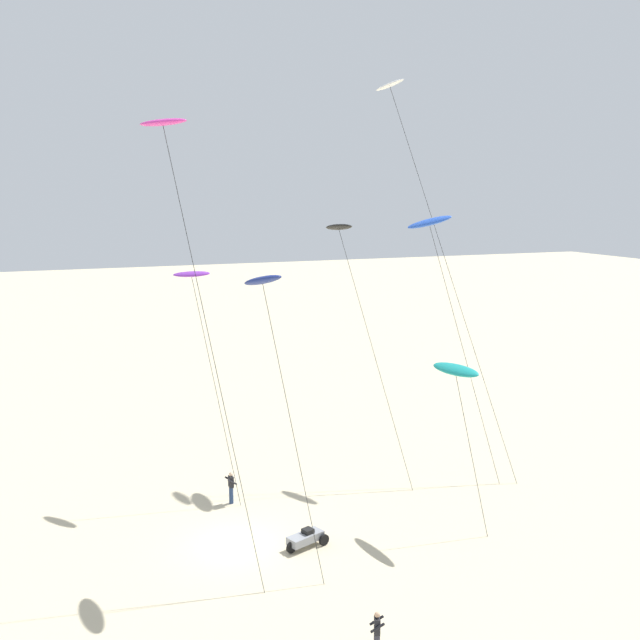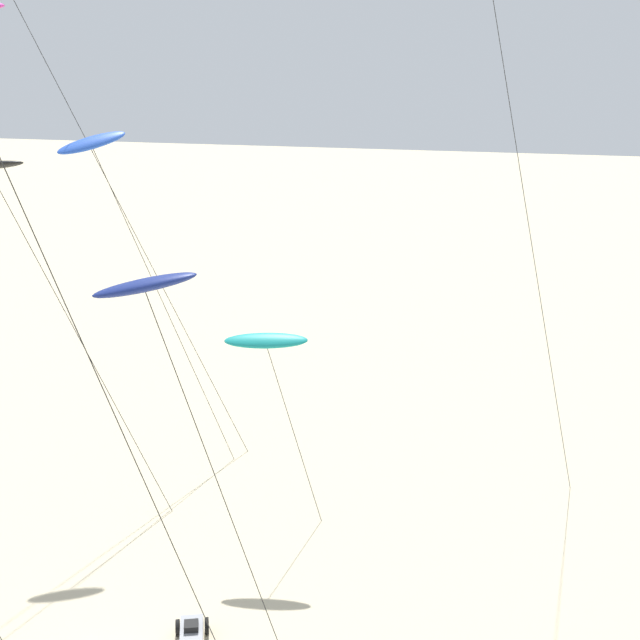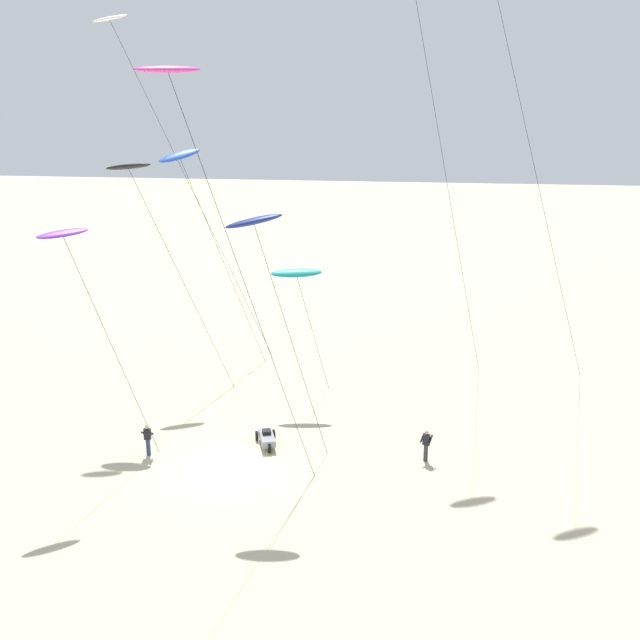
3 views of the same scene
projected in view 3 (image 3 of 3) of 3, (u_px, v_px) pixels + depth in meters
The scene contains 11 objects.
ground_plane at pixel (227, 470), 35.55m from camera, with size 260.00×260.00×0.00m, color beige.
kite_magenta at pixel (169, 74), 28.00m from camera, with size 6.67×3.53×18.75m.
kite_white at pixel (114, 28), 42.29m from camera, with size 9.58×4.59×22.30m.
kite_navy at pixel (254, 222), 32.74m from camera, with size 4.60×2.20×12.60m.
kite_blue at pixel (180, 157), 44.74m from camera, with size 5.98×3.28×14.71m.
kite_teal at pixel (296, 273), 42.75m from camera, with size 3.44×1.53×7.95m.
kite_purple at pixel (63, 236), 33.04m from camera, with size 4.41×2.54×11.86m.
kite_black at pixel (129, 169), 40.26m from camera, with size 6.29×2.86×14.20m.
kite_flyer_nearest at pixel (148, 439), 36.80m from camera, with size 0.57×0.55×1.67m.
kite_flyer_middle at pixel (426, 445), 36.20m from camera, with size 0.68×0.66×1.67m.
beach_buggy at pixel (267, 438), 37.97m from camera, with size 1.44×2.12×0.82m.
Camera 3 is at (9.12, -30.83, 17.48)m, focal length 40.62 mm.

